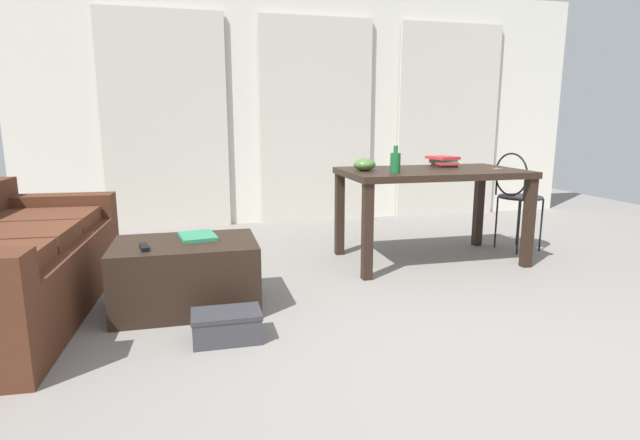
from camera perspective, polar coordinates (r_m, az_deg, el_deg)
name	(u,v)px	position (r m, az deg, el deg)	size (l,w,h in m)	color
ground_plane	(387,277)	(3.73, 7.63, -6.50)	(9.05, 9.05, 0.00)	gray
wall_back	(315,108)	(5.74, -0.58, 12.63)	(6.30, 0.10, 2.53)	silver
curtains	(317,122)	(5.66, -0.38, 11.08)	(4.48, 0.03, 2.23)	beige
coffee_table	(187,275)	(3.18, -14.95, -6.05)	(0.85, 0.58, 0.42)	black
craft_table	(431,181)	(4.12, 12.56, 4.30)	(1.42, 0.82, 0.75)	black
wire_chair	(516,189)	(4.68, 21.39, 3.27)	(0.38, 0.40, 0.86)	black
bottle_near	(395,162)	(3.80, 8.57, 6.55)	(0.08, 0.08, 0.20)	#195B2D
bowl	(364,165)	(3.91, 5.09, 6.31)	(0.17, 0.17, 0.10)	#477033
book_stack	(443,161)	(4.39, 13.87, 6.53)	(0.23, 0.29, 0.09)	#4C4C51
scissors	(496,169)	(4.28, 19.45, 5.52)	(0.11, 0.09, 0.00)	#9EA0A5
tv_remote_primary	(144,247)	(3.01, -19.38, -2.94)	(0.04, 0.14, 0.02)	black
magazine	(198,236)	(3.20, -13.75, -1.81)	(0.21, 0.27, 0.02)	#2D7F56
shoebox	(227,326)	(2.72, -10.57, -11.75)	(0.36, 0.22, 0.16)	#38383D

